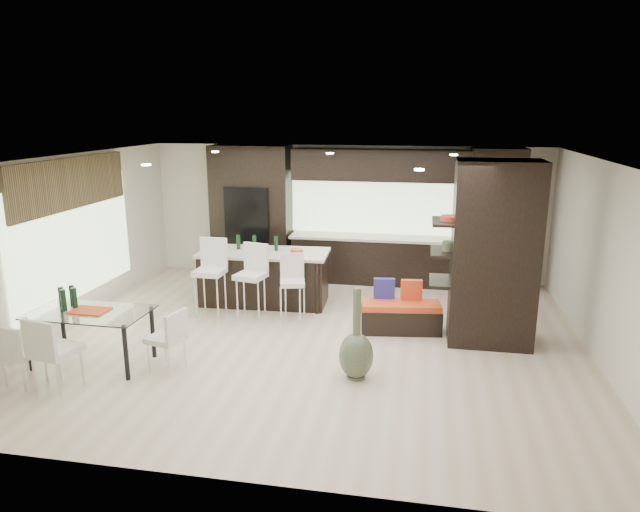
% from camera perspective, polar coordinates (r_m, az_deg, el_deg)
% --- Properties ---
extents(ground, '(8.00, 8.00, 0.00)m').
position_cam_1_polar(ground, '(8.74, -0.72, -8.28)').
color(ground, beige).
rests_on(ground, ground).
extents(back_wall, '(8.00, 0.02, 2.70)m').
position_cam_1_polar(back_wall, '(11.70, 2.59, 4.39)').
color(back_wall, silver).
rests_on(back_wall, ground).
extents(left_wall, '(0.02, 7.00, 2.70)m').
position_cam_1_polar(left_wall, '(9.89, -24.13, 1.32)').
color(left_wall, silver).
rests_on(left_wall, ground).
extents(right_wall, '(0.02, 7.00, 2.70)m').
position_cam_1_polar(right_wall, '(8.52, 26.67, -0.88)').
color(right_wall, silver).
rests_on(right_wall, ground).
extents(ceiling, '(8.00, 7.00, 0.02)m').
position_cam_1_polar(ceiling, '(8.10, -0.78, 9.64)').
color(ceiling, white).
rests_on(ceiling, ground).
extents(window_left, '(0.04, 3.20, 1.90)m').
position_cam_1_polar(window_left, '(10.03, -23.30, 1.57)').
color(window_left, '#B2D199').
rests_on(window_left, left_wall).
extents(window_back, '(3.40, 0.04, 1.20)m').
position_cam_1_polar(window_back, '(11.56, 5.54, 5.23)').
color(window_back, '#B2D199').
rests_on(window_back, back_wall).
extents(stone_accent, '(0.08, 3.00, 0.80)m').
position_cam_1_polar(stone_accent, '(9.87, -23.67, 6.66)').
color(stone_accent, brown).
rests_on(stone_accent, left_wall).
extents(ceiling_spots, '(4.00, 3.00, 0.02)m').
position_cam_1_polar(ceiling_spots, '(8.35, -0.44, 9.64)').
color(ceiling_spots, white).
rests_on(ceiling_spots, ceiling).
extents(back_cabinetry, '(6.80, 0.68, 2.70)m').
position_cam_1_polar(back_cabinetry, '(11.32, 4.88, 4.02)').
color(back_cabinetry, black).
rests_on(back_cabinetry, ground).
extents(refrigerator, '(0.90, 0.68, 1.90)m').
position_cam_1_polar(refrigerator, '(11.82, -6.85, 2.43)').
color(refrigerator, black).
rests_on(refrigerator, ground).
extents(partition_column, '(1.20, 0.80, 2.70)m').
position_cam_1_polar(partition_column, '(8.62, 17.00, 0.19)').
color(partition_column, black).
rests_on(partition_column, ground).
extents(kitchen_island, '(2.32, 1.08, 0.95)m').
position_cam_1_polar(kitchen_island, '(10.25, -5.57, -2.12)').
color(kitchen_island, black).
rests_on(kitchen_island, ground).
extents(stool_left, '(0.48, 0.48, 1.06)m').
position_cam_1_polar(stool_left, '(9.70, -10.90, -2.93)').
color(stool_left, silver).
rests_on(stool_left, ground).
extents(stool_mid, '(0.53, 0.53, 1.01)m').
position_cam_1_polar(stool_mid, '(9.49, -6.92, -3.31)').
color(stool_mid, silver).
rests_on(stool_mid, ground).
extents(stool_right, '(0.48, 0.48, 0.89)m').
position_cam_1_polar(stool_right, '(9.36, -2.76, -3.86)').
color(stool_right, silver).
rests_on(stool_right, ground).
extents(bench, '(1.28, 0.63, 0.47)m').
position_cam_1_polar(bench, '(9.03, 8.09, -6.07)').
color(bench, black).
rests_on(bench, ground).
extents(floor_vase, '(0.53, 0.53, 1.22)m').
position_cam_1_polar(floor_vase, '(7.33, 3.67, -7.75)').
color(floor_vase, '#45533B').
rests_on(floor_vase, ground).
extents(dining_table, '(1.58, 0.90, 0.75)m').
position_cam_1_polar(dining_table, '(8.39, -21.81, -7.59)').
color(dining_table, white).
rests_on(dining_table, ground).
extents(chair_near, '(0.57, 0.57, 0.90)m').
position_cam_1_polar(chair_near, '(7.78, -24.84, -9.03)').
color(chair_near, silver).
rests_on(chair_near, ground).
extents(chair_far, '(0.50, 0.50, 0.77)m').
position_cam_1_polar(chair_far, '(8.11, -27.50, -8.89)').
color(chair_far, silver).
rests_on(chair_far, ground).
extents(chair_end, '(0.51, 0.51, 0.78)m').
position_cam_1_polar(chair_end, '(7.88, -15.13, -8.35)').
color(chair_end, silver).
rests_on(chair_end, ground).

